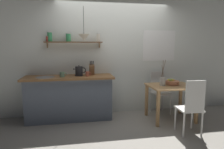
# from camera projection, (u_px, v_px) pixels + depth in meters

# --- Properties ---
(ground_plane) EXTENTS (14.00, 14.00, 0.00)m
(ground_plane) POSITION_uv_depth(u_px,v_px,m) (119.00, 121.00, 4.06)
(ground_plane) COLOR gray
(back_wall) EXTENTS (6.80, 0.11, 2.70)m
(back_wall) POSITION_uv_depth(u_px,v_px,m) (122.00, 55.00, 4.53)
(back_wall) COLOR silver
(back_wall) RESTS_ON ground_plane
(kitchen_counter) EXTENTS (1.83, 0.63, 0.93)m
(kitchen_counter) POSITION_uv_depth(u_px,v_px,m) (70.00, 98.00, 4.13)
(kitchen_counter) COLOR slate
(kitchen_counter) RESTS_ON ground_plane
(wall_shelf) EXTENTS (1.21, 0.20, 0.33)m
(wall_shelf) POSITION_uv_depth(u_px,v_px,m) (70.00, 40.00, 4.13)
(wall_shelf) COLOR brown
(dining_table) EXTENTS (0.92, 0.73, 0.74)m
(dining_table) POSITION_uv_depth(u_px,v_px,m) (171.00, 91.00, 4.08)
(dining_table) COLOR tan
(dining_table) RESTS_ON ground_plane
(dining_chair_near) EXTENTS (0.41, 0.41, 0.99)m
(dining_chair_near) POSITION_uv_depth(u_px,v_px,m) (191.00, 105.00, 3.36)
(dining_chair_near) COLOR white
(dining_chair_near) RESTS_ON ground_plane
(dining_chair_far) EXTENTS (0.44, 0.45, 0.95)m
(dining_chair_far) POSITION_uv_depth(u_px,v_px,m) (159.00, 90.00, 4.58)
(dining_chair_far) COLOR silver
(dining_chair_far) RESTS_ON ground_plane
(fruit_bowl) EXTENTS (0.28, 0.28, 0.14)m
(fruit_bowl) POSITION_uv_depth(u_px,v_px,m) (172.00, 82.00, 4.11)
(fruit_bowl) COLOR #BC704C
(fruit_bowl) RESTS_ON dining_table
(twig_vase) EXTENTS (0.12, 0.12, 0.53)m
(twig_vase) POSITION_uv_depth(u_px,v_px,m) (163.00, 81.00, 4.02)
(twig_vase) COLOR #B7B2A8
(twig_vase) RESTS_ON dining_table
(electric_kettle) EXTENTS (0.26, 0.18, 0.22)m
(electric_kettle) POSITION_uv_depth(u_px,v_px,m) (79.00, 71.00, 4.11)
(electric_kettle) COLOR black
(electric_kettle) RESTS_ON kitchen_counter
(knife_block) EXTENTS (0.11, 0.17, 0.31)m
(knife_block) POSITION_uv_depth(u_px,v_px,m) (92.00, 69.00, 4.22)
(knife_block) COLOR brown
(knife_block) RESTS_ON kitchen_counter
(coffee_mug_by_sink) EXTENTS (0.14, 0.09, 0.11)m
(coffee_mug_by_sink) POSITION_uv_depth(u_px,v_px,m) (62.00, 75.00, 3.94)
(coffee_mug_by_sink) COLOR slate
(coffee_mug_by_sink) RESTS_ON kitchen_counter
(coffee_mug_spare) EXTENTS (0.12, 0.08, 0.10)m
(coffee_mug_spare) POSITION_uv_depth(u_px,v_px,m) (88.00, 74.00, 4.07)
(coffee_mug_spare) COLOR #C6664C
(coffee_mug_spare) RESTS_ON kitchen_counter
(pendant_lamp) EXTENTS (0.23, 0.23, 0.68)m
(pendant_lamp) POSITION_uv_depth(u_px,v_px,m) (84.00, 37.00, 3.97)
(pendant_lamp) COLOR black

